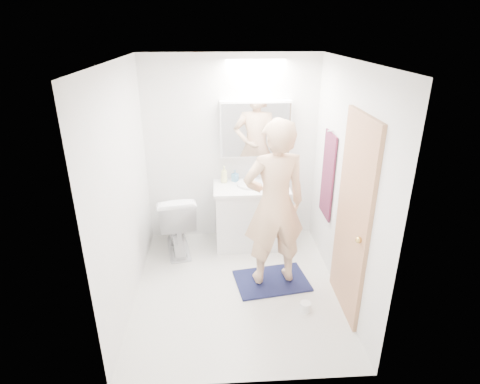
{
  "coord_description": "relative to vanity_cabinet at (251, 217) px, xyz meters",
  "views": [
    {
      "loc": [
        -0.19,
        -3.55,
        2.68
      ],
      "look_at": [
        0.05,
        0.25,
        1.05
      ],
      "focal_mm": 29.13,
      "sensor_mm": 36.0,
      "label": 1
    }
  ],
  "objects": [
    {
      "name": "wall_back",
      "position": [
        -0.24,
        0.29,
        0.81
      ],
      "size": [
        2.5,
        0.0,
        2.5
      ],
      "primitive_type": "plane",
      "rotation": [
        1.57,
        0.0,
        0.0
      ],
      "color": "white",
      "rests_on": "floor"
    },
    {
      "name": "towel",
      "position": [
        0.84,
        -0.41,
        0.71
      ],
      "size": [
        0.02,
        0.42,
        1.0
      ],
      "primitive_type": "cube",
      "color": "#101E35",
      "rests_on": "wall_right"
    },
    {
      "name": "toothbrush_cup",
      "position": [
        0.2,
        0.16,
        0.48
      ],
      "size": [
        0.13,
        0.13,
        0.09
      ],
      "primitive_type": "imported",
      "rotation": [
        0.0,
        0.0,
        -0.3
      ],
      "color": "#4456CC",
      "rests_on": "countertop"
    },
    {
      "name": "medicine_cabinet",
      "position": [
        0.06,
        0.21,
        1.11
      ],
      "size": [
        0.88,
        0.14,
        0.7
      ],
      "primitive_type": "cube",
      "color": "white",
      "rests_on": "wall_back"
    },
    {
      "name": "towel_hook",
      "position": [
        0.83,
        -0.41,
        1.23
      ],
      "size": [
        0.07,
        0.02,
        0.02
      ],
      "primitive_type": "cylinder",
      "rotation": [
        0.0,
        1.57,
        0.0
      ],
      "color": "silver",
      "rests_on": "wall_right"
    },
    {
      "name": "wall_left",
      "position": [
        -1.34,
        -0.96,
        0.81
      ],
      "size": [
        0.0,
        2.5,
        2.5
      ],
      "primitive_type": "plane",
      "rotation": [
        1.57,
        0.0,
        1.57
      ],
      "color": "white",
      "rests_on": "floor"
    },
    {
      "name": "floor",
      "position": [
        -0.24,
        -0.96,
        -0.39
      ],
      "size": [
        2.5,
        2.5,
        0.0
      ],
      "primitive_type": "plane",
      "color": "silver",
      "rests_on": "ground"
    },
    {
      "name": "wall_front",
      "position": [
        -0.24,
        -2.21,
        0.81
      ],
      "size": [
        2.5,
        0.0,
        2.5
      ],
      "primitive_type": "plane",
      "rotation": [
        -1.57,
        0.0,
        0.0
      ],
      "color": "white",
      "rests_on": "floor"
    },
    {
      "name": "soap_bottle_a",
      "position": [
        -0.34,
        0.15,
        0.54
      ],
      "size": [
        0.09,
        0.1,
        0.22
      ],
      "primitive_type": "imported",
      "rotation": [
        0.0,
        0.0,
        0.14
      ],
      "color": "#EAEB98",
      "rests_on": "countertop"
    },
    {
      "name": "toilet",
      "position": [
        -0.96,
        -0.11,
        0.02
      ],
      "size": [
        0.59,
        0.87,
        0.81
      ],
      "primitive_type": "imported",
      "rotation": [
        0.0,
        0.0,
        3.33
      ],
      "color": "white",
      "rests_on": "floor"
    },
    {
      "name": "person",
      "position": [
        0.16,
        -0.88,
        0.58
      ],
      "size": [
        0.73,
        0.54,
        1.84
      ],
      "primitive_type": "imported",
      "rotation": [
        0.0,
        0.0,
        3.3
      ],
      "color": "#E4B389",
      "rests_on": "bath_rug"
    },
    {
      "name": "bath_rug",
      "position": [
        0.16,
        -0.88,
        -0.38
      ],
      "size": [
        0.88,
        0.67,
        0.02
      ],
      "primitive_type": "cube",
      "rotation": [
        0.0,
        0.0,
        0.16
      ],
      "color": "#152043",
      "rests_on": "floor"
    },
    {
      "name": "ceiling",
      "position": [
        -0.24,
        -0.96,
        2.01
      ],
      "size": [
        2.5,
        2.5,
        0.0
      ],
      "primitive_type": "plane",
      "rotation": [
        3.14,
        0.0,
        0.0
      ],
      "color": "white",
      "rests_on": "floor"
    },
    {
      "name": "wall_right",
      "position": [
        0.86,
        -0.96,
        0.81
      ],
      "size": [
        0.0,
        2.5,
        2.5
      ],
      "primitive_type": "plane",
      "rotation": [
        1.57,
        0.0,
        -1.57
      ],
      "color": "white",
      "rests_on": "floor"
    },
    {
      "name": "sink_basin",
      "position": [
        0.0,
        0.03,
        0.45
      ],
      "size": [
        0.36,
        0.36,
        0.03
      ],
      "primitive_type": "cylinder",
      "color": "white",
      "rests_on": "countertop"
    },
    {
      "name": "door_knob",
      "position": [
        0.8,
        -1.61,
        0.56
      ],
      "size": [
        0.06,
        0.06,
        0.06
      ],
      "primitive_type": "sphere",
      "color": "gold",
      "rests_on": "door"
    },
    {
      "name": "soap_bottle_b",
      "position": [
        -0.2,
        0.18,
        0.51
      ],
      "size": [
        0.1,
        0.1,
        0.15
      ],
      "primitive_type": "imported",
      "rotation": [
        0.0,
        0.0,
        -0.79
      ],
      "color": "#5B99C3",
      "rests_on": "countertop"
    },
    {
      "name": "toilet_paper_roll",
      "position": [
        0.44,
        -1.39,
        -0.34
      ],
      "size": [
        0.11,
        0.11,
        0.1
      ],
      "primitive_type": "cylinder",
      "color": "white",
      "rests_on": "floor"
    },
    {
      "name": "door",
      "position": [
        0.84,
        -1.31,
        0.61
      ],
      "size": [
        0.04,
        0.8,
        2.0
      ],
      "primitive_type": "cube",
      "color": "#A17850",
      "rests_on": "wall_right"
    },
    {
      "name": "countertop",
      "position": [
        0.0,
        -0.0,
        0.41
      ],
      "size": [
        0.95,
        0.58,
        0.04
      ],
      "primitive_type": "cube",
      "color": "white",
      "rests_on": "vanity_cabinet"
    },
    {
      "name": "mirror_panel",
      "position": [
        0.06,
        0.13,
        1.11
      ],
      "size": [
        0.84,
        0.01,
        0.66
      ],
      "primitive_type": "cube",
      "color": "silver",
      "rests_on": "medicine_cabinet"
    },
    {
      "name": "faucet",
      "position": [
        0.0,
        0.22,
        0.51
      ],
      "size": [
        0.02,
        0.02,
        0.16
      ],
      "primitive_type": "cylinder",
      "color": "silver",
      "rests_on": "countertop"
    },
    {
      "name": "vanity_cabinet",
      "position": [
        0.0,
        0.0,
        0.0
      ],
      "size": [
        0.9,
        0.55,
        0.78
      ],
      "primitive_type": "cube",
      "color": "white",
      "rests_on": "floor"
    }
  ]
}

